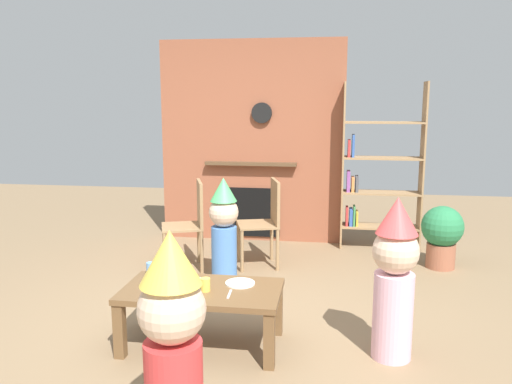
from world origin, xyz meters
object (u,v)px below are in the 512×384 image
(paper_cup_near_right, at_px, (190,293))
(dining_chair_left, at_px, (191,219))
(paper_cup_near_left, at_px, (205,285))
(paper_cup_center, at_px, (151,269))
(paper_plate_front, at_px, (198,282))
(dining_chair_middle, at_px, (266,218))
(potted_plant_tall, at_px, (442,233))
(child_in_pink, at_px, (395,275))
(paper_plate_rear, at_px, (240,283))
(bookshelf, at_px, (376,174))
(child_by_the_chairs, at_px, (224,227))
(birthday_cake_slice, at_px, (154,289))
(child_with_cone_hat, at_px, (173,344))
(coffee_table, at_px, (202,297))

(paper_cup_near_right, distance_m, dining_chair_left, 1.90)
(paper_cup_near_left, xyz_separation_m, paper_cup_center, (-0.48, 0.26, 0.00))
(paper_plate_front, height_order, dining_chair_middle, dining_chair_middle)
(potted_plant_tall, bearing_deg, child_in_pink, -109.40)
(paper_plate_rear, distance_m, dining_chair_middle, 1.71)
(paper_plate_rear, bearing_deg, child_in_pink, -5.64)
(bookshelf, relative_size, paper_cup_near_right, 20.78)
(bookshelf, distance_m, paper_plate_rear, 2.82)
(paper_cup_near_left, bearing_deg, child_by_the_chairs, 96.52)
(paper_plate_front, bearing_deg, dining_chair_left, 107.07)
(birthday_cake_slice, bearing_deg, child_with_cone_hat, -66.02)
(child_by_the_chairs, relative_size, potted_plant_tall, 1.55)
(paper_cup_center, height_order, paper_plate_front, paper_cup_center)
(paper_cup_center, relative_size, dining_chair_left, 0.11)
(dining_chair_left, relative_size, potted_plant_tall, 1.40)
(paper_plate_rear, relative_size, child_in_pink, 0.19)
(paper_plate_front, relative_size, birthday_cake_slice, 1.68)
(child_in_pink, relative_size, potted_plant_tall, 1.70)
(bookshelf, xyz_separation_m, dining_chair_middle, (-1.15, -0.85, -0.35))
(dining_chair_middle, bearing_deg, child_by_the_chairs, 42.06)
(coffee_table, bearing_deg, child_in_pink, 0.86)
(dining_chair_middle, bearing_deg, potted_plant_tall, 170.07)
(birthday_cake_slice, bearing_deg, paper_plate_front, 49.25)
(paper_cup_near_right, xyz_separation_m, paper_plate_rear, (0.27, 0.33, -0.04))
(birthday_cake_slice, bearing_deg, child_by_the_chairs, 83.45)
(paper_cup_center, height_order, paper_plate_rear, paper_cup_center)
(paper_cup_near_right, height_order, child_with_cone_hat, child_with_cone_hat)
(paper_cup_near_left, distance_m, paper_plate_front, 0.18)
(paper_cup_near_left, height_order, paper_cup_center, paper_cup_center)
(dining_chair_middle, bearing_deg, paper_cup_near_left, 68.45)
(paper_cup_near_left, relative_size, child_in_pink, 0.08)
(coffee_table, distance_m, paper_plate_rear, 0.29)
(paper_cup_near_right, height_order, birthday_cake_slice, paper_cup_near_right)
(child_by_the_chairs, bearing_deg, paper_plate_rear, 12.11)
(paper_plate_front, height_order, potted_plant_tall, potted_plant_tall)
(birthday_cake_slice, bearing_deg, dining_chair_left, 97.71)
(coffee_table, xyz_separation_m, paper_plate_front, (-0.06, 0.10, 0.07))
(child_with_cone_hat, bearing_deg, dining_chair_left, 5.81)
(child_with_cone_hat, bearing_deg, child_in_pink, -51.40)
(coffee_table, xyz_separation_m, dining_chair_middle, (0.22, 1.83, 0.16))
(paper_plate_rear, distance_m, child_in_pink, 1.06)
(paper_plate_front, bearing_deg, birthday_cake_slice, -130.75)
(child_by_the_chairs, bearing_deg, dining_chair_middle, 143.07)
(coffee_table, bearing_deg, potted_plant_tall, 45.34)
(dining_chair_left, xyz_separation_m, dining_chair_middle, (0.74, 0.20, 0.00))
(paper_cup_center, bearing_deg, child_with_cone_hat, -66.30)
(child_in_pink, height_order, child_by_the_chairs, child_in_pink)
(paper_cup_near_left, bearing_deg, paper_cup_near_right, -111.38)
(coffee_table, height_order, birthday_cake_slice, birthday_cake_slice)
(paper_cup_center, xyz_separation_m, birthday_cake_slice, (0.16, -0.38, -0.01))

